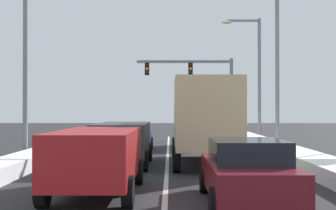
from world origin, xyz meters
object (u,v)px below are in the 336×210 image
street_lamp_right_near (271,51)px  sedan_navy_center_lane_third (133,137)px  suv_tan_right_lane_third (198,130)px  suv_red_center_lane_nearest (97,155)px  traffic_light_gantry (202,80)px  box_truck_right_lane_second (204,117)px  street_lamp_left_mid (33,41)px  street_lamp_right_mid (254,68)px  sedan_maroon_right_lane_nearest (247,171)px  suv_charcoal_center_lane_second (123,140)px

street_lamp_right_near → sedan_navy_center_lane_third: bearing=-176.6°
suv_tan_right_lane_third → sedan_navy_center_lane_third: 4.41m
suv_red_center_lane_nearest → sedan_navy_center_lane_third: size_ratio=1.09×
sedan_navy_center_lane_third → traffic_light_gantry: (4.43, 11.81, 3.73)m
box_truck_right_lane_second → suv_red_center_lane_nearest: bearing=-115.7°
traffic_light_gantry → street_lamp_left_mid: bearing=-117.3°
traffic_light_gantry → street_lamp_right_near: size_ratio=0.83×
box_truck_right_lane_second → street_lamp_right_mid: size_ratio=0.86×
sedan_maroon_right_lane_nearest → suv_charcoal_center_lane_second: 8.43m
sedan_maroon_right_lane_nearest → street_lamp_right_near: bearing=75.9°
sedan_navy_center_lane_third → street_lamp_right_mid: bearing=42.2°
sedan_navy_center_lane_third → street_lamp_left_mid: 7.51m
box_truck_right_lane_second → traffic_light_gantry: (1.09, 18.00, 2.60)m
sedan_maroon_right_lane_nearest → box_truck_right_lane_second: (-0.44, 7.96, 1.14)m
suv_tan_right_lane_third → street_lamp_left_mid: street_lamp_left_mid is taller
suv_charcoal_center_lane_second → sedan_navy_center_lane_third: (-0.11, 6.57, -0.25)m
box_truck_right_lane_second → suv_charcoal_center_lane_second: size_ratio=1.47×
traffic_light_gantry → suv_red_center_lane_nearest: bearing=-99.9°
street_lamp_right_near → suv_tan_right_lane_third: bearing=151.6°
sedan_maroon_right_lane_nearest → suv_red_center_lane_nearest: size_ratio=0.92×
box_truck_right_lane_second → sedan_navy_center_lane_third: (-3.33, 6.19, -1.14)m
suv_charcoal_center_lane_second → suv_tan_right_lane_third: bearing=68.9°
box_truck_right_lane_second → suv_red_center_lane_nearest: box_truck_right_lane_second is taller
street_lamp_right_near → suv_charcoal_center_lane_second: bearing=-136.3°
suv_charcoal_center_lane_second → street_lamp_right_near: size_ratio=0.54×
sedan_navy_center_lane_third → street_lamp_right_near: bearing=3.4°
sedan_maroon_right_lane_nearest → street_lamp_right_mid: (3.90, 21.10, 4.24)m
suv_tan_right_lane_third → suv_red_center_lane_nearest: 15.84m
box_truck_right_lane_second → street_lamp_left_mid: size_ratio=0.82×
box_truck_right_lane_second → street_lamp_right_near: street_lamp_right_near is taller
suv_tan_right_lane_third → street_lamp_right_mid: 7.21m
box_truck_right_lane_second → traffic_light_gantry: traffic_light_gantry is taller
street_lamp_left_mid → sedan_maroon_right_lane_nearest: bearing=-51.1°
suv_charcoal_center_lane_second → street_lamp_left_mid: bearing=153.5°
sedan_maroon_right_lane_nearest → traffic_light_gantry: 26.24m
sedan_maroon_right_lane_nearest → suv_charcoal_center_lane_second: suv_charcoal_center_lane_second is taller
street_lamp_right_mid → suv_tan_right_lane_third: bearing=-132.4°
suv_red_center_lane_nearest → traffic_light_gantry: 25.35m
box_truck_right_lane_second → traffic_light_gantry: bearing=86.5°
traffic_light_gantry → street_lamp_right_mid: street_lamp_right_mid is taller
box_truck_right_lane_second → suv_tan_right_lane_third: 8.75m
traffic_light_gantry → street_lamp_left_mid: street_lamp_left_mid is taller
sedan_maroon_right_lane_nearest → street_lamp_right_mid: 21.87m
sedan_navy_center_lane_third → street_lamp_right_near: size_ratio=0.50×
suv_tan_right_lane_third → street_lamp_right_near: street_lamp_right_near is taller
suv_charcoal_center_lane_second → sedan_navy_center_lane_third: suv_charcoal_center_lane_second is taller
street_lamp_right_near → street_lamp_right_mid: 6.52m
suv_tan_right_lane_third → street_lamp_left_mid: size_ratio=0.56×
sedan_navy_center_lane_third → street_lamp_left_mid: street_lamp_left_mid is taller
traffic_light_gantry → street_lamp_right_near: street_lamp_right_near is taller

